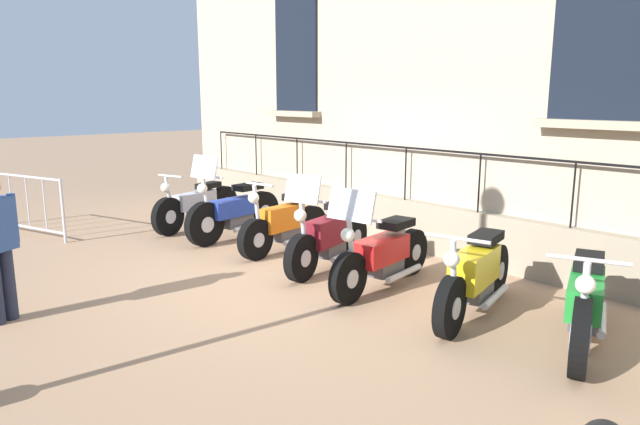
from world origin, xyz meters
name	(u,v)px	position (x,y,z in m)	size (l,w,h in m)	color
ground_plane	(305,274)	(0.00, 0.00, 0.00)	(60.00, 60.00, 0.00)	#9E7A5B
motorcycle_silver	(197,205)	(-0.35, -3.39, 0.40)	(2.06, 0.82, 1.03)	black
motorcycle_blue	(234,212)	(-0.38, -2.25, 0.45)	(2.00, 0.67, 1.43)	black
motorcycle_orange	(284,225)	(-0.50, -1.08, 0.40)	(1.87, 0.56, 1.12)	black
motorcycle_maroon	(328,238)	(-0.38, 0.04, 0.43)	(1.94, 0.78, 1.37)	black
motorcycle_red	(382,255)	(-0.31, 1.08, 0.43)	(2.05, 0.73, 1.32)	black
motorcycle_yellow	(475,277)	(-0.40, 2.34, 0.43)	(2.05, 0.79, 1.00)	black
motorcycle_green	(585,302)	(-0.53, 3.46, 0.42)	(2.05, 1.00, 1.02)	black
crowd_barrier	(19,202)	(2.17, -4.94, 0.57)	(0.76, 2.20, 1.05)	#B7B7BF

